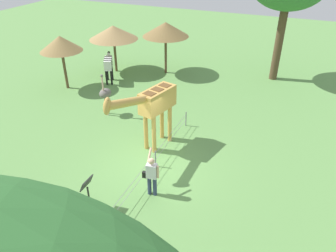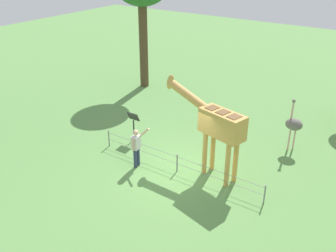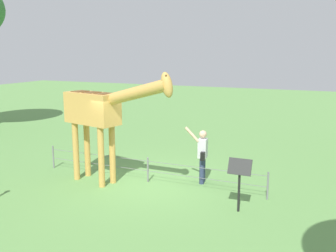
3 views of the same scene
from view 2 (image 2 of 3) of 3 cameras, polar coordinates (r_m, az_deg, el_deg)
The scene contains 6 objects.
ground_plane at distance 14.77m, azimuth 1.61°, elevation -6.59°, with size 60.00×60.00×0.00m, color #60934C.
giraffe at distance 13.61m, azimuth 7.12°, elevation 0.41°, with size 3.81×1.38×3.37m.
visitor at distance 14.60m, azimuth -4.76°, elevation -2.96°, with size 0.64×0.58×1.70m.
ostrich at distance 16.41m, azimuth 18.39°, elevation 0.22°, with size 0.70×0.56×2.25m.
info_sign at distance 16.53m, azimuth -5.22°, elevation 0.86°, with size 0.56×0.21×1.32m.
wire_fence at distance 14.47m, azimuth 1.37°, elevation -5.45°, with size 7.05×0.05×0.75m.
Camera 2 is at (-6.73, 10.43, 7.99)m, focal length 40.54 mm.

